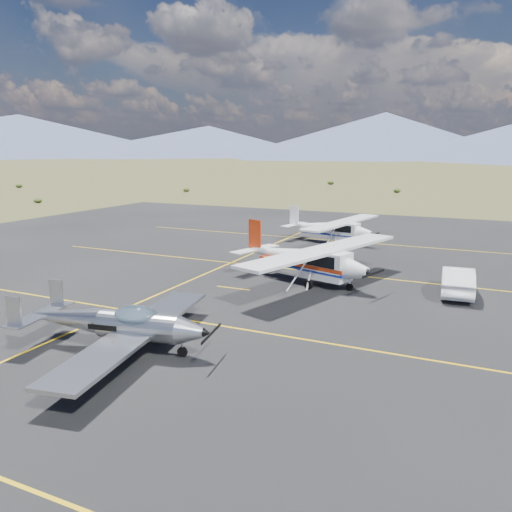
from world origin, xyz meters
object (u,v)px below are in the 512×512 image
Objects in this scene: aircraft_plain at (330,228)px; sedan at (457,281)px; aircraft_low_wing at (119,324)px; aircraft_cessna at (305,257)px.

aircraft_plain is 2.50× the size of sedan.
aircraft_cessna is at bearing 66.57° from aircraft_low_wing.
aircraft_low_wing is 0.81× the size of aircraft_cessna.
sedan is (10.25, -11.58, -0.50)m from aircraft_plain.
aircraft_cessna reaches higher than aircraft_plain.
aircraft_cessna is 12.64m from aircraft_plain.
aircraft_low_wing is 12.72m from aircraft_cessna.
aircraft_plain is at bearing 78.36° from aircraft_low_wing.
aircraft_plain is at bearing -52.90° from sedan.
aircraft_plain is (-2.22, 12.44, -0.18)m from aircraft_cessna.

